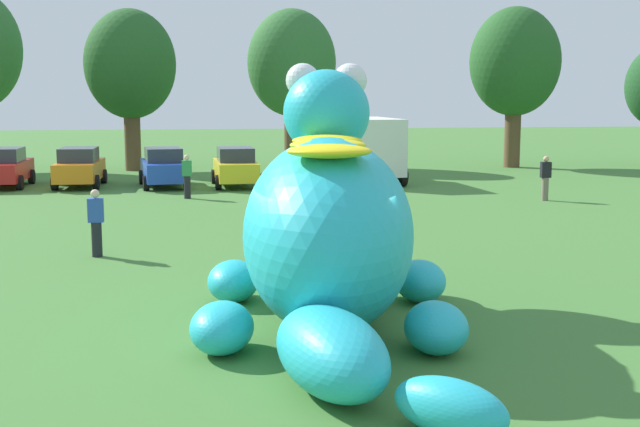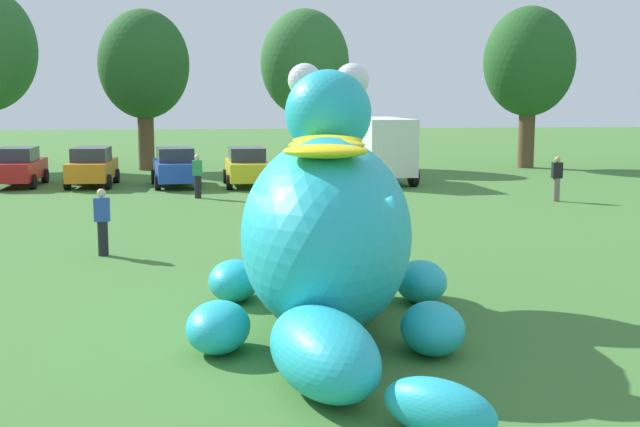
{
  "view_description": "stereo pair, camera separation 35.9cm",
  "coord_description": "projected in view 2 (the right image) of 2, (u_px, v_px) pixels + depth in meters",
  "views": [
    {
      "loc": [
        -1.71,
        -13.41,
        4.1
      ],
      "look_at": [
        0.4,
        1.65,
        1.85
      ],
      "focal_mm": 45.99,
      "sensor_mm": 36.0,
      "label": 1
    },
    {
      "loc": [
        -1.35,
        -13.45,
        4.1
      ],
      "look_at": [
        0.4,
        1.65,
        1.85
      ],
      "focal_mm": 45.99,
      "sensor_mm": 36.0,
      "label": 2
    }
  ],
  "objects": [
    {
      "name": "ground_plane",
      "position": [
        308.0,
        335.0,
        13.98
      ],
      "size": [
        160.0,
        160.0,
        0.0
      ],
      "primitive_type": "plane",
      "color": "#427533"
    },
    {
      "name": "giant_inflatable_creature",
      "position": [
        327.0,
        229.0,
        14.4
      ],
      "size": [
        5.16,
        9.36,
        4.7
      ],
      "color": "#23B2C6",
      "rests_on": "ground"
    },
    {
      "name": "car_red",
      "position": [
        18.0,
        167.0,
        35.99
      ],
      "size": [
        1.96,
        4.11,
        1.72
      ],
      "color": "red",
      "rests_on": "ground"
    },
    {
      "name": "car_orange",
      "position": [
        92.0,
        167.0,
        36.04
      ],
      "size": [
        1.97,
        4.12,
        1.72
      ],
      "color": "orange",
      "rests_on": "ground"
    },
    {
      "name": "car_blue",
      "position": [
        175.0,
        167.0,
        35.96
      ],
      "size": [
        2.36,
        4.3,
        1.72
      ],
      "color": "#2347B7",
      "rests_on": "ground"
    },
    {
      "name": "car_yellow",
      "position": [
        247.0,
        167.0,
        36.07
      ],
      "size": [
        2.12,
        4.19,
        1.72
      ],
      "color": "yellow",
      "rests_on": "ground"
    },
    {
      "name": "box_truck",
      "position": [
        376.0,
        147.0,
        37.86
      ],
      "size": [
        2.85,
        6.56,
        2.95
      ],
      "color": "silver",
      "rests_on": "ground"
    },
    {
      "name": "tree_mid_left",
      "position": [
        144.0,
        65.0,
        42.93
      ],
      "size": [
        4.74,
        4.74,
        8.42
      ],
      "color": "brown",
      "rests_on": "ground"
    },
    {
      "name": "tree_centre_left",
      "position": [
        305.0,
        64.0,
        44.93
      ],
      "size": [
        4.86,
        4.86,
        8.63
      ],
      "color": "brown",
      "rests_on": "ground"
    },
    {
      "name": "tree_centre",
      "position": [
        529.0,
        63.0,
        44.3
      ],
      "size": [
        4.91,
        4.91,
        8.71
      ],
      "color": "brown",
      "rests_on": "ground"
    },
    {
      "name": "spectator_near_inflatable",
      "position": [
        331.0,
        209.0,
        23.04
      ],
      "size": [
        0.38,
        0.26,
        1.71
      ],
      "color": "black",
      "rests_on": "ground"
    },
    {
      "name": "spectator_mid_field",
      "position": [
        198.0,
        176.0,
        31.97
      ],
      "size": [
        0.38,
        0.26,
        1.71
      ],
      "color": "black",
      "rests_on": "ground"
    },
    {
      "name": "spectator_wandering",
      "position": [
        102.0,
        222.0,
        20.67
      ],
      "size": [
        0.38,
        0.26,
        1.71
      ],
      "color": "black",
      "rests_on": "ground"
    },
    {
      "name": "spectator_far_side",
      "position": [
        557.0,
        179.0,
        31.05
      ],
      "size": [
        0.38,
        0.26,
        1.71
      ],
      "color": "#726656",
      "rests_on": "ground"
    }
  ]
}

